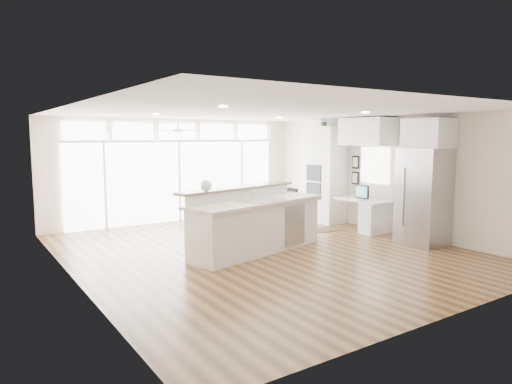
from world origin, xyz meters
TOP-DOWN VIEW (x-y plane):
  - floor at (0.00, 0.00)m, footprint 7.00×8.00m
  - ceiling at (0.00, 0.00)m, footprint 7.00×8.00m
  - wall_back at (0.00, 4.00)m, footprint 7.00×0.04m
  - wall_front at (0.00, -4.00)m, footprint 7.00×0.04m
  - wall_left at (-3.50, 0.00)m, footprint 0.04×8.00m
  - wall_right at (3.50, 0.00)m, footprint 0.04×8.00m
  - glass_wall at (0.00, 3.94)m, footprint 5.80×0.06m
  - transom_row at (0.00, 3.94)m, footprint 5.90×0.06m
  - desk_window at (3.46, 0.30)m, footprint 0.04×0.85m
  - ceiling_fan at (-0.50, 2.80)m, footprint 1.16×1.16m
  - recessed_lights at (0.00, 0.20)m, footprint 3.40×3.00m
  - oven_cabinet at (3.17, 1.80)m, footprint 0.64×1.20m
  - desk_nook at (3.13, 0.30)m, footprint 0.72×1.30m
  - upper_cabinets at (3.17, 0.30)m, footprint 0.64×1.30m
  - refrigerator at (3.11, -1.35)m, footprint 0.76×0.90m
  - fridge_cabinet at (3.17, -1.35)m, footprint 0.64×0.90m
  - framed_photos at (3.46, 0.92)m, footprint 0.06×0.22m
  - kitchen_island at (-0.11, 0.04)m, footprint 3.30×1.87m
  - rug at (2.50, 0.87)m, footprint 0.88×0.69m
  - office_chair at (1.72, 0.98)m, footprint 0.60×0.56m
  - fishbowl at (-1.13, 0.21)m, footprint 0.27×0.27m
  - monitor at (3.05, 0.30)m, footprint 0.10×0.44m
  - keyboard at (2.88, 0.30)m, footprint 0.17×0.33m
  - potted_plant at (3.17, 1.80)m, footprint 0.28×0.31m

SIDE VIEW (x-z plane):
  - floor at x=0.00m, z-range -0.02..0.00m
  - rug at x=2.50m, z-range 0.00..0.01m
  - desk_nook at x=3.13m, z-range 0.00..0.76m
  - office_chair at x=1.72m, z-range 0.00..1.05m
  - kitchen_island at x=-0.11m, z-range 0.00..1.24m
  - keyboard at x=2.88m, z-range 0.76..0.78m
  - monitor at x=3.05m, z-range 0.76..1.13m
  - refrigerator at x=3.11m, z-range 0.00..2.00m
  - glass_wall at x=0.00m, z-range 0.01..2.09m
  - oven_cabinet at x=3.17m, z-range 0.00..2.50m
  - fishbowl at x=-1.13m, z-range 1.24..1.45m
  - wall_back at x=0.00m, z-range 0.00..2.70m
  - wall_front at x=0.00m, z-range 0.00..2.70m
  - wall_left at x=-3.50m, z-range 0.00..2.70m
  - wall_right at x=3.50m, z-range 0.00..2.70m
  - framed_photos at x=3.46m, z-range 1.00..1.80m
  - desk_window at x=3.46m, z-range 1.12..1.98m
  - fridge_cabinet at x=3.17m, z-range 2.00..2.60m
  - upper_cabinets at x=3.17m, z-range 2.03..2.67m
  - transom_row at x=0.00m, z-range 2.18..2.58m
  - ceiling_fan at x=-0.50m, z-range 2.32..2.64m
  - potted_plant at x=3.17m, z-range 2.50..2.71m
  - recessed_lights at x=0.00m, z-range 2.67..2.69m
  - ceiling at x=0.00m, z-range 2.69..2.71m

